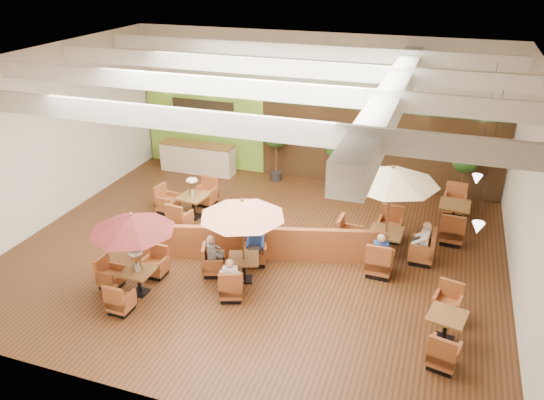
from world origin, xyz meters
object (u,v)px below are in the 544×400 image
at_px(topiary_1, 337,150).
at_px(table_2, 390,196).
at_px(diner_4, 423,238).
at_px(diner_1, 255,241).
at_px(topiary_0, 276,137).
at_px(table_5, 453,216).
at_px(table_4, 445,328).
at_px(table_3, 187,203).
at_px(diner_2, 213,251).
at_px(diner_0, 230,274).
at_px(topiary_2, 465,162).
at_px(service_counter, 198,158).
at_px(diner_3, 380,250).
at_px(booth_divider, 255,243).
at_px(table_0, 132,236).
at_px(table_1, 241,222).

bearing_deg(topiary_1, table_2, -61.01).
bearing_deg(diner_4, table_2, 96.32).
bearing_deg(diner_1, topiary_0, -90.29).
xyz_separation_m(table_5, diner_4, (-0.78, -2.48, 0.38)).
relative_size(table_4, diner_4, 2.98).
bearing_deg(table_3, diner_2, -45.02).
xyz_separation_m(table_5, diner_0, (-5.20, -5.84, 0.33)).
bearing_deg(table_4, topiary_1, 130.92).
xyz_separation_m(diner_2, diner_4, (5.31, 2.48, 0.03)).
xyz_separation_m(topiary_2, diner_1, (-5.37, -5.94, -0.86)).
distance_m(service_counter, table_3, 3.92).
distance_m(table_3, diner_3, 6.79).
height_order(booth_divider, table_3, table_3).
distance_m(topiary_1, topiary_2, 4.40).
distance_m(booth_divider, diner_4, 4.72).
relative_size(topiary_0, topiary_1, 1.16).
bearing_deg(booth_divider, topiary_0, 87.04).
height_order(service_counter, table_0, table_0).
height_order(table_2, table_4, table_2).
height_order(table_4, diner_1, diner_1).
relative_size(table_4, diner_0, 3.43).
bearing_deg(table_5, table_3, -163.66).
bearing_deg(diner_0, table_4, -10.89).
relative_size(table_3, diner_2, 3.56).
distance_m(table_2, diner_3, 1.54).
height_order(table_5, diner_4, diner_4).
bearing_deg(table_5, topiary_2, 87.82).
bearing_deg(topiary_2, diner_0, -124.83).
xyz_separation_m(topiary_2, diner_0, (-5.37, -7.72, -0.86)).
xyz_separation_m(table_0, table_1, (2.34, 1.41, 0.09)).
distance_m(booth_divider, table_3, 3.62).
relative_size(table_2, diner_3, 3.41).
bearing_deg(service_counter, table_4, -37.17).
xyz_separation_m(table_3, diner_3, (6.61, -1.53, 0.32)).
xyz_separation_m(service_counter, table_0, (2.21, -8.05, 1.09)).
height_order(table_5, topiary_0, topiary_0).
relative_size(service_counter, table_0, 1.29).
distance_m(diner_0, diner_2, 1.26).
bearing_deg(diner_1, diner_0, 76.63).
bearing_deg(table_5, table_4, -86.94).
height_order(topiary_0, diner_4, topiary_0).
bearing_deg(topiary_2, diner_4, -102.32).
height_order(table_0, table_5, table_0).
relative_size(topiary_2, diner_2, 2.87).
xyz_separation_m(table_5, diner_3, (-1.82, -3.51, 0.37)).
bearing_deg(table_3, diner_0, -43.33).
distance_m(table_4, topiary_1, 8.80).
bearing_deg(table_2, topiary_2, 67.39).
distance_m(booth_divider, table_5, 6.53).
height_order(service_counter, diner_3, diner_3).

